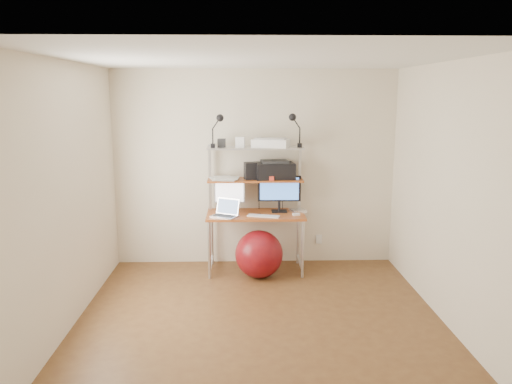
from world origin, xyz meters
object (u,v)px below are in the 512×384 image
(laptop, at_px, (226,212))
(exercise_ball, at_px, (259,254))
(monitor_silver, at_px, (230,193))
(monitor_black, at_px, (279,191))
(printer, at_px, (275,170))

(laptop, distance_m, exercise_ball, 0.64)
(monitor_silver, bearing_deg, exercise_ball, -41.88)
(exercise_ball, bearing_deg, monitor_black, 51.13)
(monitor_black, distance_m, printer, 0.27)
(monitor_black, xyz_separation_m, exercise_ball, (-0.26, -0.33, -0.72))
(exercise_ball, bearing_deg, laptop, 164.43)
(monitor_black, distance_m, exercise_ball, 0.83)
(monitor_silver, height_order, laptop, monitor_silver)
(monitor_silver, relative_size, monitor_black, 0.80)
(monitor_black, relative_size, printer, 1.04)
(printer, bearing_deg, laptop, -160.88)
(monitor_black, xyz_separation_m, printer, (-0.06, 0.07, 0.25))
(monitor_silver, height_order, monitor_black, monitor_black)
(monitor_black, xyz_separation_m, laptop, (-0.66, -0.22, -0.22))
(printer, bearing_deg, exercise_ball, -124.09)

